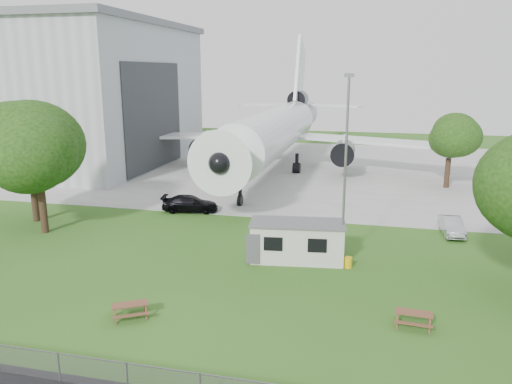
% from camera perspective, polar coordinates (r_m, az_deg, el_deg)
% --- Properties ---
extents(ground, '(160.00, 160.00, 0.00)m').
position_cam_1_polar(ground, '(29.53, -7.52, -10.97)').
color(ground, '#437327').
extents(concrete_apron, '(120.00, 46.00, 0.03)m').
position_cam_1_polar(concrete_apron, '(64.93, 4.37, 2.77)').
color(concrete_apron, '#B7B7B2').
rests_on(concrete_apron, ground).
extents(hangar, '(43.00, 31.00, 18.55)m').
position_cam_1_polar(hangar, '(77.54, -25.19, 10.30)').
color(hangar, '#B2B7BC').
rests_on(hangar, ground).
extents(airliner, '(46.36, 47.73, 17.69)m').
position_cam_1_polar(airliner, '(62.39, 2.32, 7.23)').
color(airliner, white).
rests_on(airliner, ground).
extents(site_cabin, '(6.89, 3.43, 2.62)m').
position_cam_1_polar(site_cabin, '(33.21, 4.76, -5.61)').
color(site_cabin, beige).
rests_on(site_cabin, ground).
extents(picnic_west, '(2.31, 2.21, 0.76)m').
position_cam_1_polar(picnic_west, '(27.02, -14.12, -13.74)').
color(picnic_west, brown).
rests_on(picnic_west, ground).
extents(picnic_east, '(1.91, 1.63, 0.76)m').
position_cam_1_polar(picnic_east, '(26.61, 17.49, -14.42)').
color(picnic_east, brown).
rests_on(picnic_east, ground).
extents(lamp_mast, '(0.16, 0.16, 12.00)m').
position_cam_1_polar(lamp_mast, '(31.87, 10.15, 2.15)').
color(lamp_mast, slate).
rests_on(lamp_mast, ground).
extents(tree_west_big, '(8.95, 8.95, 11.21)m').
position_cam_1_polar(tree_west_big, '(44.49, -24.58, 5.30)').
color(tree_west_big, '#382619').
rests_on(tree_west_big, ground).
extents(tree_west_small, '(7.12, 7.12, 9.71)m').
position_cam_1_polar(tree_west_small, '(41.00, -23.71, 3.95)').
color(tree_west_small, '#382619').
rests_on(tree_west_small, ground).
extents(tree_far_apron, '(5.55, 5.55, 8.27)m').
position_cam_1_polar(tree_far_apron, '(56.60, 21.35, 5.86)').
color(tree_far_apron, '#382619').
rests_on(tree_far_apron, ground).
extents(car_ne_sedan, '(1.68, 4.12, 1.33)m').
position_cam_1_polar(car_ne_sedan, '(41.15, 21.46, -3.66)').
color(car_ne_sedan, '#A6A8AD').
rests_on(car_ne_sedan, ground).
extents(car_apron_van, '(5.23, 2.85, 1.44)m').
position_cam_1_polar(car_apron_van, '(44.87, -7.55, -1.34)').
color(car_apron_van, black).
rests_on(car_apron_van, ground).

